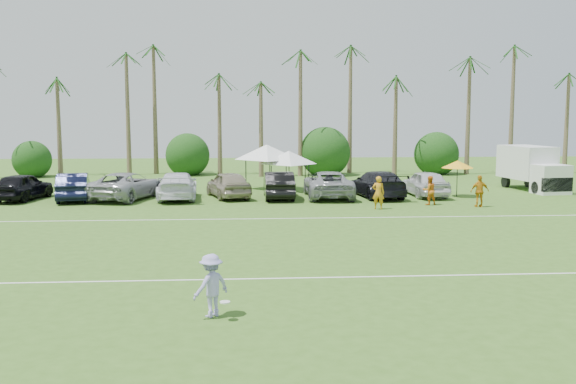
{
  "coord_description": "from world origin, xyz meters",
  "views": [
    {
      "loc": [
        -1.1,
        -18.3,
        5.31
      ],
      "look_at": [
        1.01,
        12.1,
        1.6
      ],
      "focal_mm": 40.0,
      "sensor_mm": 36.0,
      "label": 1
    }
  ],
  "objects": [
    {
      "name": "bush_tree_2",
      "position": [
        6.0,
        39.0,
        1.8
      ],
      "size": [
        4.0,
        4.0,
        4.0
      ],
      "color": "brown",
      "rests_on": "ground"
    },
    {
      "name": "sideline_player_c",
      "position": [
        12.42,
        17.36,
        0.92
      ],
      "size": [
        1.08,
        0.46,
        1.83
      ],
      "primitive_type": "imported",
      "rotation": [
        0.0,
        0.0,
        3.15
      ],
      "color": "orange",
      "rests_on": "ground"
    },
    {
      "name": "parked_car_6",
      "position": [
        4.29,
        22.14,
        0.85
      ],
      "size": [
        2.94,
        6.17,
        1.7
      ],
      "primitive_type": "imported",
      "rotation": [
        0.0,
        0.0,
        3.12
      ],
      "color": "#94959A",
      "rests_on": "ground"
    },
    {
      "name": "parked_car_0",
      "position": [
        -14.84,
        22.26,
        0.85
      ],
      "size": [
        2.9,
        5.28,
        1.7
      ],
      "primitive_type": "imported",
      "rotation": [
        0.0,
        0.0,
        2.95
      ],
      "color": "black",
      "rests_on": "ground"
    },
    {
      "name": "palm_tree_4",
      "position": [
        -4.0,
        38.0,
        7.48
      ],
      "size": [
        2.4,
        2.4,
        8.9
      ],
      "color": "brown",
      "rests_on": "ground"
    },
    {
      "name": "bush_tree_1",
      "position": [
        -6.0,
        39.0,
        1.8
      ],
      "size": [
        4.0,
        4.0,
        4.0
      ],
      "color": "brown",
      "rests_on": "ground"
    },
    {
      "name": "palm_tree_5",
      "position": [
        0.0,
        38.0,
        8.35
      ],
      "size": [
        2.4,
        2.4,
        9.9
      ],
      "color": "brown",
      "rests_on": "ground"
    },
    {
      "name": "box_truck",
      "position": [
        19.11,
        25.19,
        1.64
      ],
      "size": [
        2.99,
        6.19,
        3.07
      ],
      "rotation": [
        0.0,
        0.0,
        0.13
      ],
      "color": "white",
      "rests_on": "ground"
    },
    {
      "name": "sideline_player_b",
      "position": [
        9.77,
        18.4,
        0.86
      ],
      "size": [
        0.95,
        0.8,
        1.71
      ],
      "primitive_type": "imported",
      "rotation": [
        0.0,
        0.0,
        3.34
      ],
      "color": "orange",
      "rests_on": "ground"
    },
    {
      "name": "parked_car_5",
      "position": [
        1.1,
        21.99,
        0.85
      ],
      "size": [
        1.81,
        5.17,
        1.7
      ],
      "primitive_type": "imported",
      "rotation": [
        0.0,
        0.0,
        3.14
      ],
      "color": "black",
      "rests_on": "ground"
    },
    {
      "name": "palm_tree_9",
      "position": [
        18.0,
        38.0,
        8.35
      ],
      "size": [
        2.4,
        2.4,
        9.9
      ],
      "color": "brown",
      "rests_on": "ground"
    },
    {
      "name": "palm_tree_10",
      "position": [
        23.0,
        38.0,
        9.21
      ],
      "size": [
        2.4,
        2.4,
        10.9
      ],
      "color": "brown",
      "rests_on": "ground"
    },
    {
      "name": "bush_tree_0",
      "position": [
        -19.0,
        39.0,
        1.8
      ],
      "size": [
        4.0,
        4.0,
        4.0
      ],
      "color": "brown",
      "rests_on": "ground"
    },
    {
      "name": "parked_car_8",
      "position": [
        10.67,
        22.34,
        0.85
      ],
      "size": [
        2.26,
        5.09,
        1.7
      ],
      "primitive_type": "imported",
      "rotation": [
        0.0,
        0.0,
        3.19
      ],
      "color": "silver",
      "rests_on": "ground"
    },
    {
      "name": "field_lines",
      "position": [
        0.0,
        8.0,
        0.01
      ],
      "size": [
        80.0,
        12.1,
        0.01
      ],
      "color": "white",
      "rests_on": "ground"
    },
    {
      "name": "frisbee_player",
      "position": [
        -1.98,
        -1.79,
        0.84
      ],
      "size": [
        1.23,
        1.18,
        1.68
      ],
      "rotation": [
        0.0,
        0.0,
        3.85
      ],
      "color": "#9E98D7",
      "rests_on": "ground"
    },
    {
      "name": "parked_car_7",
      "position": [
        7.48,
        22.13,
        0.85
      ],
      "size": [
        3.09,
        6.11,
        1.7
      ],
      "primitive_type": "imported",
      "rotation": [
        0.0,
        0.0,
        3.27
      ],
      "color": "black",
      "rests_on": "ground"
    },
    {
      "name": "palm_tree_2",
      "position": [
        -12.0,
        38.0,
        9.21
      ],
      "size": [
        2.4,
        2.4,
        10.9
      ],
      "color": "brown",
      "rests_on": "ground"
    },
    {
      "name": "palm_tree_3",
      "position": [
        -8.0,
        38.0,
        10.06
      ],
      "size": [
        2.4,
        2.4,
        11.9
      ],
      "color": "brown",
      "rests_on": "ground"
    },
    {
      "name": "palm_tree_6",
      "position": [
        4.0,
        38.0,
        9.21
      ],
      "size": [
        2.4,
        2.4,
        10.9
      ],
      "color": "brown",
      "rests_on": "ground"
    },
    {
      "name": "market_umbrella",
      "position": [
        12.63,
        21.93,
        2.1
      ],
      "size": [
        2.11,
        2.11,
        2.35
      ],
      "color": "black",
      "rests_on": "ground"
    },
    {
      "name": "palm_tree_1",
      "position": [
        -17.0,
        38.0,
        8.35
      ],
      "size": [
        2.4,
        2.4,
        9.9
      ],
      "color": "brown",
      "rests_on": "ground"
    },
    {
      "name": "palm_tree_7",
      "position": [
        8.0,
        38.0,
        10.06
      ],
      "size": [
        2.4,
        2.4,
        11.9
      ],
      "color": "brown",
      "rests_on": "ground"
    },
    {
      "name": "bush_tree_3",
      "position": [
        16.0,
        39.0,
        1.8
      ],
      "size": [
        4.0,
        4.0,
        4.0
      ],
      "color": "brown",
      "rests_on": "ground"
    },
    {
      "name": "parked_car_2",
      "position": [
        -8.46,
        22.19,
        0.85
      ],
      "size": [
        4.43,
        6.67,
        1.7
      ],
      "primitive_type": "imported",
      "rotation": [
        0.0,
        0.0,
        2.86
      ],
      "color": "#9E9FA2",
      "rests_on": "ground"
    },
    {
      "name": "palm_tree_11",
      "position": [
        27.0,
        38.0,
        10.06
      ],
      "size": [
        2.4,
        2.4,
        11.9
      ],
      "color": "brown",
      "rests_on": "ground"
    },
    {
      "name": "palm_tree_8",
      "position": [
        13.0,
        38.0,
        7.48
      ],
      "size": [
        2.4,
        2.4,
        8.9
      ],
      "color": "brown",
      "rests_on": "ground"
    },
    {
      "name": "canopy_tent_left",
      "position": [
        0.54,
        27.1,
        3.17
      ],
      "size": [
        4.56,
        4.56,
        3.7
      ],
      "color": "black",
      "rests_on": "ground"
    },
    {
      "name": "parked_car_3",
      "position": [
        -5.28,
        22.01,
        0.85
      ],
      "size": [
        2.74,
        6.0,
        1.7
      ],
      "primitive_type": "imported",
      "rotation": [
        0.0,
        0.0,
        3.2
      ],
      "color": "white",
      "rests_on": "ground"
    },
    {
      "name": "parked_car_1",
      "position": [
        -11.65,
        21.96,
        0.85
      ],
      "size": [
        2.78,
        5.42,
        1.7
      ],
      "primitive_type": "imported",
      "rotation": [
        0.0,
        0.0,
        3.34
      ],
      "color": "black",
      "rests_on": "ground"
    },
    {
      "name": "canopy_tent_right",
      "position": [
        2.05,
        26.29,
        2.76
      ],
      "size": [
        3.98,
        3.98,
        3.22
      ],
      "color": "black",
      "rests_on": "ground"
    },
    {
      "name": "parked_car_4",
      "position": [
        -2.09,
        22.5,
        0.85
      ],
      "size": [
        3.31,
        5.36,
        1.7
      ],
      "primitive_type": "imported",
      "rotation": [
        0.0,
        0.0,
        3.42
      ],
      "color": "gray",
      "rests_on": "ground"
    },
    {
      "name": "sideline_player_a",
      "position": [
        6.43,
        16.91,
        0.93
      ],
      "size": [
        0.77,
        0.61,
        1.86
      ],
      "primitive_type": "imported",
      "rotation": [
        0.0,
        0.0,
        2.88
      ],
      "color": "orange",
      "rests_on": "ground"
    },
    {
      "name": "ground",
      "position": [
        0.0,
        0.0,
        0.0
      ],
      "size": [
        120.0,
        120.0,
        0.0
      ],
      "primitive_type": "plane",
      "color": "#355D1B",
      "rests_on": "ground"
    }
  ]
}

